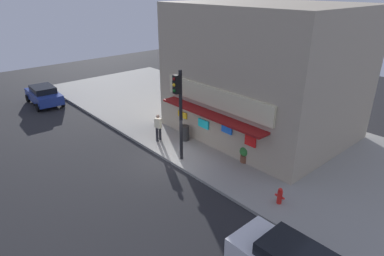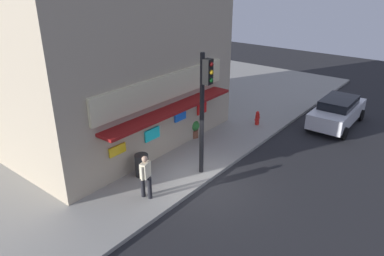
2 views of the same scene
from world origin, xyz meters
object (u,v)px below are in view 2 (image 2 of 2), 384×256
Objects in this scene: fire_hydrant at (257,118)px; parked_car_white at (337,111)px; trash_can at (142,165)px; pedestrian at (146,175)px; traffic_light at (204,100)px; potted_plant_by_doorway at (194,128)px.

fire_hydrant is 4.44m from parked_car_white.
pedestrian is at bearing -128.71° from trash_can.
traffic_light is 4.43m from potted_plant_by_doorway.
parked_car_white is (6.40, -5.00, 0.17)m from potted_plant_by_doorway.
trash_can is at bearing 157.70° from parked_car_white.
potted_plant_by_doorway is 8.12m from parked_car_white.
fire_hydrant is at bearing 1.29° from pedestrian.
traffic_light is 3.60m from pedestrian.
potted_plant_by_doorway is at bearing 8.41° from trash_can.
traffic_light is at bearing 164.09° from parked_car_white.
potted_plant_by_doorway is at bearing 19.75° from pedestrian.
trash_can is 0.20× the size of parked_car_white.
parked_car_white is (11.67, -3.11, -0.27)m from pedestrian.
fire_hydrant is 0.45× the size of pedestrian.
traffic_light is 2.92× the size of pedestrian.
traffic_light is 5.32× the size of trash_can.
trash_can reaches higher than fire_hydrant.
potted_plant_by_doorway is at bearing 142.01° from parked_car_white.
pedestrian reaches higher than parked_car_white.
parked_car_white is (2.95, -3.30, 0.30)m from fire_hydrant.
trash_can is 4.30m from potted_plant_by_doorway.
pedestrian reaches higher than trash_can.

